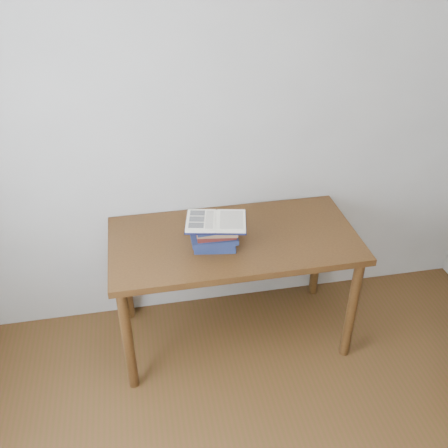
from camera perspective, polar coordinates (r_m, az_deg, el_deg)
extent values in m
cube|color=#B2B1A9|center=(2.95, -0.31, 11.09)|extent=(3.50, 0.04, 2.60)
cube|color=#492D12|center=(2.89, 1.15, -1.87)|extent=(1.43, 0.72, 0.04)
cylinder|color=#492D12|center=(2.87, -10.93, -12.94)|extent=(0.06, 0.06, 0.73)
cylinder|color=#492D12|center=(3.09, 14.40, -9.45)|extent=(0.06, 0.06, 0.73)
cylinder|color=#492D12|center=(3.32, -11.23, -5.60)|extent=(0.06, 0.06, 0.73)
cylinder|color=#492D12|center=(3.51, 10.62, -3.08)|extent=(0.06, 0.06, 0.73)
cube|color=navy|center=(2.79, -1.06, -2.32)|extent=(0.25, 0.18, 0.03)
cube|color=navy|center=(2.76, -0.99, -2.06)|extent=(0.23, 0.15, 0.03)
cube|color=navy|center=(2.76, -1.20, -1.39)|extent=(0.26, 0.19, 0.03)
cube|color=maroon|center=(2.74, -0.97, -0.94)|extent=(0.22, 0.14, 0.03)
cube|color=#91664A|center=(2.72, -0.81, -0.50)|extent=(0.24, 0.18, 0.03)
cube|color=navy|center=(2.70, -0.91, 0.08)|extent=(0.25, 0.19, 0.03)
cube|color=black|center=(2.67, -0.92, 0.16)|extent=(0.36, 0.29, 0.01)
cube|color=beige|center=(2.67, -2.66, 0.39)|extent=(0.20, 0.24, 0.01)
cube|color=beige|center=(2.66, 0.81, 0.35)|extent=(0.20, 0.24, 0.01)
cylinder|color=beige|center=(2.66, -0.92, 0.34)|extent=(0.05, 0.21, 0.01)
cube|color=black|center=(2.72, -3.05, 1.27)|extent=(0.09, 0.07, 0.00)
cube|color=black|center=(2.67, -3.13, 0.57)|extent=(0.09, 0.07, 0.00)
cube|color=black|center=(2.62, -3.21, -0.15)|extent=(0.09, 0.07, 0.00)
cube|color=silver|center=(2.66, -1.67, 0.53)|extent=(0.08, 0.18, 0.00)
cube|color=silver|center=(2.66, 0.88, 0.51)|extent=(0.16, 0.20, 0.00)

